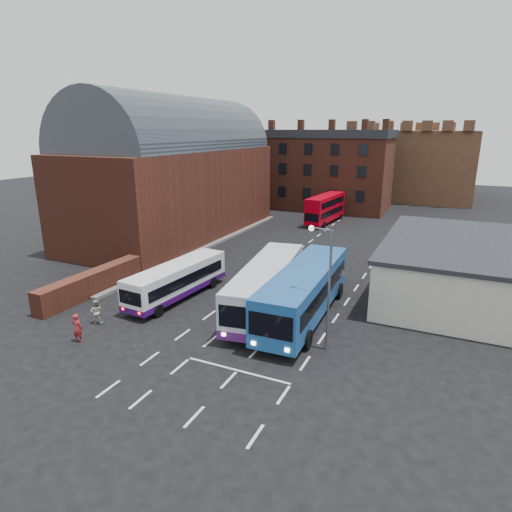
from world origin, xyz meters
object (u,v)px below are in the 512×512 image
at_px(bus_blue, 305,289).
at_px(pedestrian_beige, 96,312).
at_px(bus_white_inbound, 267,284).
at_px(street_lamp, 325,278).
at_px(pedestrian_red, 77,328).
at_px(bus_white_outbound, 177,278).
at_px(bus_red_double, 325,208).

xyz_separation_m(bus_blue, pedestrian_beige, (-12.03, -6.58, -1.22)).
bearing_deg(bus_white_inbound, street_lamp, 135.71).
distance_m(bus_blue, pedestrian_red, 14.36).
xyz_separation_m(bus_white_outbound, bus_red_double, (2.43, 30.94, 0.45)).
xyz_separation_m(bus_white_outbound, street_lamp, (12.16, -2.96, 2.80)).
bearing_deg(bus_white_inbound, pedestrian_red, 38.61).
bearing_deg(street_lamp, pedestrian_red, -158.12).
bearing_deg(pedestrian_red, bus_red_double, -102.68).
xyz_separation_m(bus_white_inbound, bus_blue, (2.80, -0.11, 0.08)).
xyz_separation_m(bus_white_outbound, pedestrian_beige, (-2.22, -5.98, -0.72)).
height_order(street_lamp, pedestrian_red, street_lamp).
xyz_separation_m(pedestrian_red, pedestrian_beige, (-0.88, 2.40, -0.08)).
distance_m(bus_white_outbound, pedestrian_red, 8.51).
bearing_deg(bus_red_double, bus_white_inbound, 103.68).
height_order(bus_white_inbound, pedestrian_beige, bus_white_inbound).
height_order(bus_white_inbound, bus_red_double, bus_red_double).
distance_m(bus_blue, pedestrian_beige, 13.76).
bearing_deg(pedestrian_red, bus_white_inbound, -139.76).
bearing_deg(bus_red_double, bus_white_outbound, 90.58).
distance_m(bus_white_inbound, pedestrian_red, 12.38).
relative_size(bus_white_inbound, pedestrian_red, 6.90).
relative_size(bus_red_double, pedestrian_red, 5.29).
xyz_separation_m(bus_red_double, pedestrian_beige, (-4.65, -36.91, -1.18)).
relative_size(bus_red_double, pedestrian_beige, 5.82).
xyz_separation_m(bus_white_outbound, pedestrian_red, (-1.33, -8.38, -0.64)).
bearing_deg(pedestrian_beige, bus_white_outbound, -134.72).
relative_size(bus_white_outbound, pedestrian_red, 5.39).
height_order(street_lamp, pedestrian_beige, street_lamp).
bearing_deg(bus_red_double, pedestrian_beige, 87.89).
xyz_separation_m(bus_white_inbound, pedestrian_beige, (-9.23, -6.69, -1.14)).
height_order(bus_blue, pedestrian_red, bus_blue).
bearing_deg(bus_white_inbound, pedestrian_beige, 27.09).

